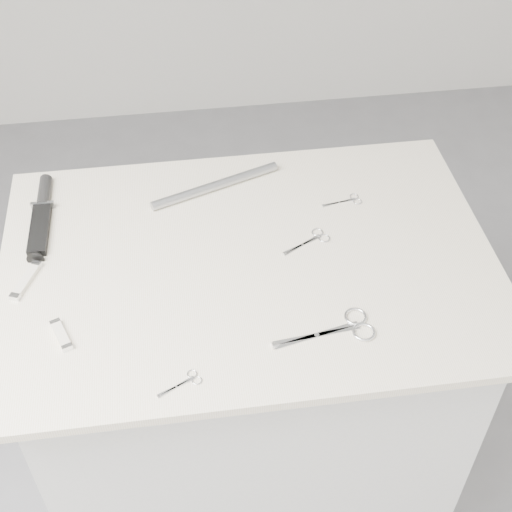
{
  "coord_description": "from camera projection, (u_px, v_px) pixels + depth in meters",
  "views": [
    {
      "loc": [
        -0.13,
        -1.02,
        1.93
      ],
      "look_at": [
        0.02,
        0.01,
        0.92
      ],
      "focal_mm": 50.0,
      "sensor_mm": 36.0,
      "label": 1
    }
  ],
  "objects": [
    {
      "name": "ground",
      "position": [
        251.0,
        484.0,
        2.09
      ],
      "size": [
        4.0,
        4.0,
        0.01
      ],
      "primitive_type": "cube",
      "color": "gray",
      "rests_on": "ground"
    },
    {
      "name": "plinth",
      "position": [
        250.0,
        394.0,
        1.77
      ],
      "size": [
        0.9,
        0.6,
        0.9
      ],
      "primitive_type": "cube",
      "color": "silver",
      "rests_on": "ground"
    },
    {
      "name": "display_board",
      "position": [
        249.0,
        262.0,
        1.45
      ],
      "size": [
        1.0,
        0.7,
        0.02
      ],
      "primitive_type": "cube",
      "color": "beige",
      "rests_on": "plinth"
    },
    {
      "name": "large_shears",
      "position": [
        344.0,
        328.0,
        1.31
      ],
      "size": [
        0.19,
        0.08,
        0.01
      ],
      "rotation": [
        0.0,
        0.0,
        0.16
      ],
      "color": "silver",
      "rests_on": "display_board"
    },
    {
      "name": "embroidery_scissors_a",
      "position": [
        312.0,
        240.0,
        1.48
      ],
      "size": [
        0.11,
        0.07,
        0.0
      ],
      "rotation": [
        0.0,
        0.0,
        0.48
      ],
      "color": "silver",
      "rests_on": "display_board"
    },
    {
      "name": "embroidery_scissors_b",
      "position": [
        347.0,
        201.0,
        1.57
      ],
      "size": [
        0.09,
        0.04,
        0.0
      ],
      "rotation": [
        0.0,
        0.0,
        0.17
      ],
      "color": "silver",
      "rests_on": "display_board"
    },
    {
      "name": "tiny_scissors",
      "position": [
        185.0,
        382.0,
        1.22
      ],
      "size": [
        0.08,
        0.05,
        0.0
      ],
      "rotation": [
        0.0,
        0.0,
        0.45
      ],
      "color": "silver",
      "rests_on": "display_board"
    },
    {
      "name": "sheathed_knife",
      "position": [
        42.0,
        211.0,
        1.53
      ],
      "size": [
        0.06,
        0.25,
        0.03
      ],
      "rotation": [
        0.0,
        0.0,
        1.56
      ],
      "color": "black",
      "rests_on": "display_board"
    },
    {
      "name": "pocket_knife_a",
      "position": [
        26.0,
        280.0,
        1.39
      ],
      "size": [
        0.06,
        0.1,
        0.01
      ],
      "rotation": [
        0.0,
        0.0,
        1.18
      ],
      "color": "beige",
      "rests_on": "display_board"
    },
    {
      "name": "pocket_knife_b",
      "position": [
        61.0,
        335.0,
        1.29
      ],
      "size": [
        0.04,
        0.08,
        0.01
      ],
      "rotation": [
        0.0,
        0.0,
        1.95
      ],
      "color": "beige",
      "rests_on": "display_board"
    },
    {
      "name": "metal_rail",
      "position": [
        215.0,
        186.0,
        1.59
      ],
      "size": [
        0.29,
        0.12,
        0.02
      ],
      "primitive_type": "cylinder",
      "rotation": [
        0.0,
        1.57,
        0.35
      ],
      "color": "#94979C",
      "rests_on": "display_board"
    }
  ]
}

